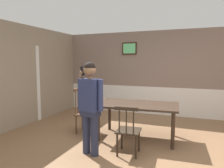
% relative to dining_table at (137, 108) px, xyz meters
% --- Properties ---
extents(ground_plane, '(6.82, 6.82, 0.00)m').
position_rel_dining_table_xyz_m(ground_plane, '(0.07, -0.56, -0.67)').
color(ground_plane, '#846042').
extents(room_back_partition, '(6.20, 0.17, 2.61)m').
position_rel_dining_table_xyz_m(room_back_partition, '(0.07, 2.29, 0.59)').
color(room_back_partition, gray).
rests_on(room_back_partition, ground_plane).
extents(room_left_partition, '(0.13, 5.70, 2.61)m').
position_rel_dining_table_xyz_m(room_left_partition, '(-3.03, -0.55, 0.63)').
color(room_left_partition, gray).
rests_on(room_left_partition, ground_plane).
extents(dining_table, '(1.77, 1.08, 0.76)m').
position_rel_dining_table_xyz_m(dining_table, '(0.00, 0.00, 0.00)').
color(dining_table, '#38281E').
rests_on(dining_table, ground_plane).
extents(chair_near_window, '(0.49, 0.49, 1.05)m').
position_rel_dining_table_xyz_m(chair_near_window, '(-1.24, -0.09, -0.18)').
color(chair_near_window, '#513823').
rests_on(chair_near_window, ground_plane).
extents(chair_by_doorway, '(0.44, 0.44, 0.90)m').
position_rel_dining_table_xyz_m(chair_by_doorway, '(0.06, -0.87, -0.23)').
color(chair_by_doorway, '#2D2319').
rests_on(chair_by_doorway, ground_plane).
extents(person_figure, '(0.53, 0.29, 1.66)m').
position_rel_dining_table_xyz_m(person_figure, '(-0.56, -1.09, 0.27)').
color(person_figure, '#282E49').
rests_on(person_figure, ground_plane).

